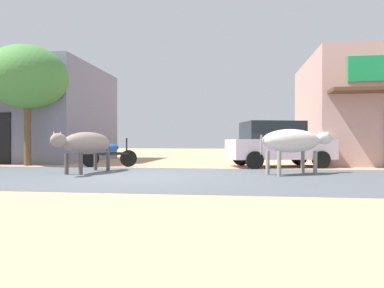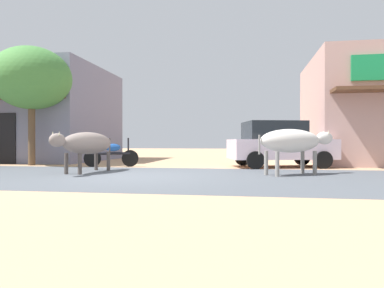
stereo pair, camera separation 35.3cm
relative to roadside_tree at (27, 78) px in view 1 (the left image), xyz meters
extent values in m
plane|color=tan|center=(5.41, -3.61, -3.38)|extent=(80.00, 80.00, 0.00)
cube|color=#50555C|center=(5.41, -3.61, -3.37)|extent=(72.00, 6.04, 0.00)
cube|color=slate|center=(-2.97, 3.56, -1.12)|extent=(8.49, 5.95, 4.51)
cylinder|color=brown|center=(0.00, 0.00, -2.17)|extent=(0.26, 0.26, 2.41)
ellipsoid|color=#44823B|center=(0.00, 0.00, 0.02)|extent=(3.03, 3.03, 2.42)
cube|color=silver|center=(9.49, 0.52, -2.73)|extent=(3.95, 2.63, 0.70)
cube|color=#1E2328|center=(9.22, 0.45, -2.06)|extent=(2.33, 2.10, 0.64)
cylinder|color=black|center=(10.41, 1.68, -3.08)|extent=(0.63, 0.32, 0.60)
cylinder|color=black|center=(10.84, -0.08, -3.08)|extent=(0.63, 0.32, 0.60)
cylinder|color=black|center=(8.13, 1.12, -3.08)|extent=(0.63, 0.32, 0.60)
cylinder|color=black|center=(8.56, -0.64, -3.08)|extent=(0.63, 0.32, 0.60)
cylinder|color=black|center=(4.05, -0.14, -3.07)|extent=(0.61, 0.25, 0.61)
cylinder|color=black|center=(2.75, -0.53, -3.07)|extent=(0.61, 0.25, 0.61)
cylinder|color=black|center=(3.40, -0.33, -2.89)|extent=(1.32, 0.48, 0.10)
ellipsoid|color=#1E4C99|center=(3.45, -0.32, -2.67)|extent=(0.61, 0.39, 0.28)
cylinder|color=black|center=(3.98, -0.16, -2.62)|extent=(0.06, 0.06, 0.60)
ellipsoid|color=gray|center=(3.62, -2.64, -2.51)|extent=(0.98, 2.35, 0.66)
ellipsoid|color=gray|center=(3.41, -4.02, -2.42)|extent=(0.36, 0.60, 0.36)
cone|color=beige|center=(3.50, -4.08, -2.24)|extent=(0.06, 0.06, 0.12)
cone|color=beige|center=(3.30, -4.05, -2.24)|extent=(0.06, 0.06, 0.12)
cylinder|color=#4C4440|center=(3.73, -3.41, -3.08)|extent=(0.11, 0.11, 0.59)
cylinder|color=#4C4440|center=(3.29, -3.34, -3.08)|extent=(0.11, 0.11, 0.59)
cylinder|color=#4C4440|center=(3.95, -1.95, -3.08)|extent=(0.11, 0.11, 0.59)
cylinder|color=#4C4440|center=(3.51, -1.88, -3.08)|extent=(0.11, 0.11, 0.59)
cylinder|color=#4C4440|center=(3.80, -1.47, -2.61)|extent=(0.05, 0.05, 0.52)
ellipsoid|color=silver|center=(9.47, -2.60, -2.44)|extent=(2.01, 1.64, 0.64)
ellipsoid|color=silver|center=(10.50, -1.94, -2.36)|extent=(0.62, 0.54, 0.36)
cone|color=beige|center=(10.49, -1.83, -2.18)|extent=(0.06, 0.06, 0.12)
cone|color=beige|center=(10.60, -1.99, -2.18)|extent=(0.06, 0.06, 0.12)
cylinder|color=gray|center=(9.87, -2.05, -3.05)|extent=(0.11, 0.11, 0.66)
cylinder|color=gray|center=(10.14, -2.46, -3.05)|extent=(0.11, 0.11, 0.66)
cylinder|color=gray|center=(8.81, -2.74, -3.05)|extent=(0.11, 0.11, 0.66)
cylinder|color=gray|center=(9.08, -3.15, -3.05)|extent=(0.11, 0.11, 0.66)
cylinder|color=gray|center=(8.62, -3.15, -2.54)|extent=(0.05, 0.05, 0.52)
cylinder|color=brown|center=(12.68, 1.06, -2.99)|extent=(0.14, 0.14, 0.78)
cylinder|color=brown|center=(12.68, 0.88, -2.99)|extent=(0.14, 0.14, 0.78)
cube|color=maroon|center=(12.68, 0.97, -2.32)|extent=(0.37, 0.46, 0.55)
sphere|color=tan|center=(12.68, 0.97, -1.93)|extent=(0.21, 0.21, 0.21)
cylinder|color=maroon|center=(12.68, 1.23, -2.29)|extent=(0.09, 0.09, 0.50)
cylinder|color=maroon|center=(12.68, 0.71, -2.29)|extent=(0.09, 0.09, 0.50)
camera|label=1|loc=(7.98, -12.54, -2.48)|focal=32.84mm
camera|label=2|loc=(8.33, -12.49, -2.48)|focal=32.84mm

